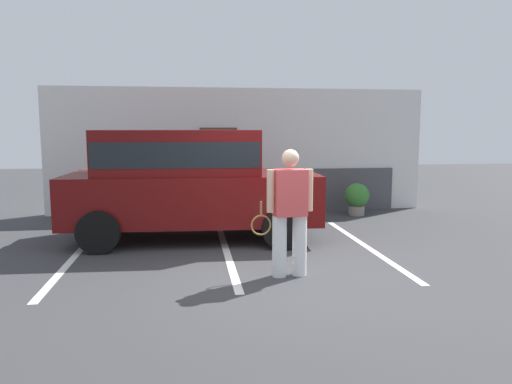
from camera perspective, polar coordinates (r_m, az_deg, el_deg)
The scene contains 8 objects.
ground_plane at distance 6.95m, azimuth 2.95°, elevation -9.88°, with size 40.00×40.00×0.00m, color #38383A.
parking_stripe_0 at distance 8.49m, azimuth -20.63°, elevation -7.12°, with size 0.12×4.40×0.01m, color silver.
parking_stripe_1 at distance 8.30m, azimuth -3.52°, elevation -6.98°, with size 0.12×4.40×0.01m, color silver.
parking_stripe_2 at distance 8.83m, azimuth 12.87°, elevation -6.26°, with size 0.12×4.40×0.01m, color silver.
house_frontage at distance 12.09m, azimuth -1.97°, elevation 4.47°, with size 9.36×0.40×3.06m.
parked_suv at distance 9.10m, azimuth -8.09°, elevation 1.56°, with size 4.68×2.33×2.05m.
tennis_player_man at distance 6.76m, azimuth 3.98°, elevation -2.29°, with size 0.92×0.31×1.79m.
potted_plant_by_porch at distance 11.86m, azimuth 11.83°, elevation -0.64°, with size 0.59×0.59×0.77m.
Camera 1 is at (-1.26, -6.51, 2.07)m, focal length 33.86 mm.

